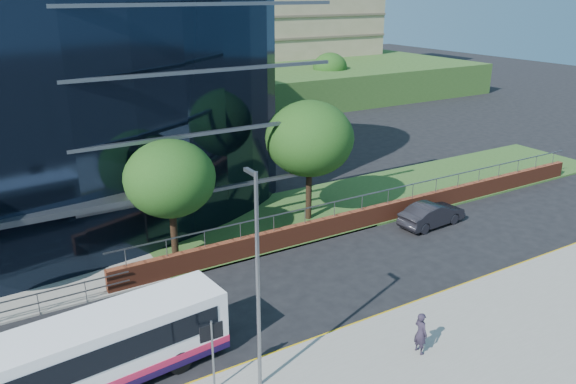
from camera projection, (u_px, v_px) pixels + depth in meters
grass_verge at (396, 192)px, 39.48m from camera, size 36.00×8.00×0.12m
retaining_wall at (387, 212)px, 34.37m from camera, size 34.00×0.40×2.11m
apartment_block at (220, 8)px, 76.84m from camera, size 60.00×42.00×30.00m
street_sign at (212, 341)px, 19.17m from camera, size 0.85×0.09×2.80m
tree_far_c at (170, 179)px, 28.10m from camera, size 4.62×4.62×6.51m
tree_far_d at (309, 139)px, 33.05m from camera, size 5.28×5.28×7.44m
tree_dist_e at (221, 76)px, 61.32m from camera, size 4.62×4.62×6.51m
tree_dist_f at (330, 67)px, 70.81m from camera, size 4.29×4.29×6.05m
streetlight_east at (257, 278)px, 18.65m from camera, size 0.15×0.77×8.00m
city_bus at (92, 354)px, 19.66m from camera, size 10.20×3.27×2.71m
parked_car at (432, 214)px, 33.75m from camera, size 4.49×1.83×1.45m
pedestrian at (421, 333)px, 21.58m from camera, size 0.44×0.65×1.73m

